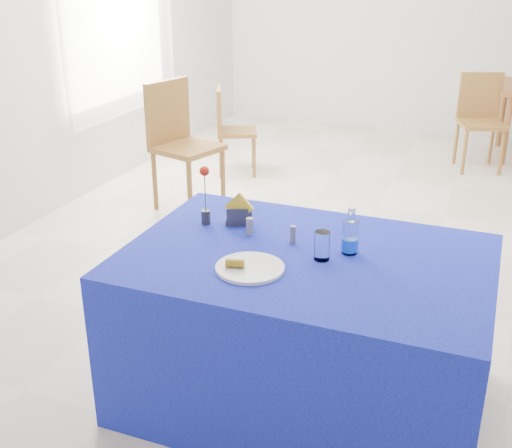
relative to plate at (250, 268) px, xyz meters
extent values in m
plane|color=beige|center=(0.00, 2.09, -0.77)|extent=(7.00, 7.00, 0.00)
plane|color=silver|center=(0.00, 5.59, 0.63)|extent=(5.00, 0.00, 5.00)
plane|color=silver|center=(-2.50, 2.09, 0.63)|extent=(0.00, 7.00, 7.00)
cube|color=white|center=(-2.47, 2.89, 0.78)|extent=(0.04, 1.50, 1.60)
cube|color=white|center=(-2.40, 2.89, 0.78)|extent=(0.04, 1.75, 1.85)
cylinder|color=silver|center=(0.00, 0.00, 0.00)|extent=(0.29, 0.29, 0.01)
cylinder|color=white|center=(0.25, 0.21, 0.06)|extent=(0.07, 0.07, 0.13)
cylinder|color=gray|center=(-0.14, 0.34, 0.04)|extent=(0.03, 0.03, 0.08)
cylinder|color=slate|center=(0.08, 0.32, 0.04)|extent=(0.03, 0.03, 0.08)
cube|color=#0F118A|center=(0.18, 0.22, -0.39)|extent=(1.60, 1.10, 0.76)
cylinder|color=silver|center=(0.35, 0.32, 0.07)|extent=(0.07, 0.07, 0.15)
cylinder|color=blue|center=(0.35, 0.32, 0.03)|extent=(0.07, 0.07, 0.06)
cylinder|color=silver|center=(0.35, 0.32, 0.17)|extent=(0.03, 0.03, 0.05)
cylinder|color=white|center=(0.35, 0.32, 0.20)|extent=(0.03, 0.03, 0.01)
cube|color=#38383D|center=(-0.23, 0.44, 0.01)|extent=(0.14, 0.10, 0.03)
cube|color=#36363B|center=(-0.22, 0.41, 0.04)|extent=(0.12, 0.05, 0.09)
cube|color=#37373C|center=(-0.24, 0.46, 0.04)|extent=(0.12, 0.05, 0.09)
cube|color=gold|center=(-0.23, 0.44, 0.08)|extent=(0.15, 0.02, 0.15)
cylinder|color=#222227|center=(-0.39, 0.38, 0.03)|extent=(0.04, 0.04, 0.07)
cylinder|color=#1B6C29|center=(-0.39, 0.38, 0.14)|extent=(0.01, 0.01, 0.22)
sphere|color=red|center=(-0.39, 0.38, 0.26)|extent=(0.05, 0.05, 0.05)
cylinder|color=#94582B|center=(0.94, 4.56, -0.41)|extent=(0.06, 0.06, 0.71)
cylinder|color=brown|center=(0.88, 5.25, -0.41)|extent=(0.06, 0.06, 0.71)
cylinder|color=brown|center=(0.59, 4.06, -0.55)|extent=(0.04, 0.04, 0.44)
cylinder|color=brown|center=(0.93, 4.17, -0.55)|extent=(0.04, 0.04, 0.44)
cylinder|color=brown|center=(0.48, 4.40, -0.55)|extent=(0.04, 0.04, 0.44)
cylinder|color=brown|center=(0.82, 4.51, -0.55)|extent=(0.04, 0.04, 0.44)
cube|color=brown|center=(0.71, 4.29, -0.31)|extent=(0.52, 0.52, 0.04)
cube|color=brown|center=(0.65, 4.46, -0.07)|extent=(0.41, 0.17, 0.45)
cylinder|color=brown|center=(-1.34, 2.04, -0.52)|extent=(0.04, 0.04, 0.50)
cylinder|color=brown|center=(-1.23, 2.43, -0.52)|extent=(0.04, 0.04, 0.50)
cylinder|color=brown|center=(-1.73, 2.16, -0.52)|extent=(0.04, 0.04, 0.50)
cylinder|color=brown|center=(-1.61, 2.54, -0.52)|extent=(0.04, 0.04, 0.50)
cube|color=brown|center=(-1.48, 2.29, -0.25)|extent=(0.58, 0.58, 0.04)
cube|color=brown|center=(-1.68, 2.35, 0.03)|extent=(0.18, 0.46, 0.51)
cylinder|color=brown|center=(-1.26, 3.23, -0.57)|extent=(0.03, 0.03, 0.40)
cylinder|color=brown|center=(-1.39, 3.52, -0.57)|extent=(0.03, 0.03, 0.40)
cylinder|color=brown|center=(-1.55, 3.10, -0.57)|extent=(0.03, 0.03, 0.40)
cylinder|color=brown|center=(-1.68, 3.39, -0.57)|extent=(0.03, 0.03, 0.40)
cube|color=brown|center=(-1.47, 3.31, -0.36)|extent=(0.49, 0.49, 0.04)
cube|color=brown|center=(-1.62, 3.24, -0.14)|extent=(0.18, 0.36, 0.41)
cylinder|color=gold|center=(-0.06, -0.03, 0.03)|extent=(0.09, 0.05, 0.04)
cylinder|color=beige|center=(-0.02, -0.02, 0.03)|extent=(0.01, 0.03, 0.03)
camera|label=1|loc=(0.91, -2.23, 1.21)|focal=45.00mm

